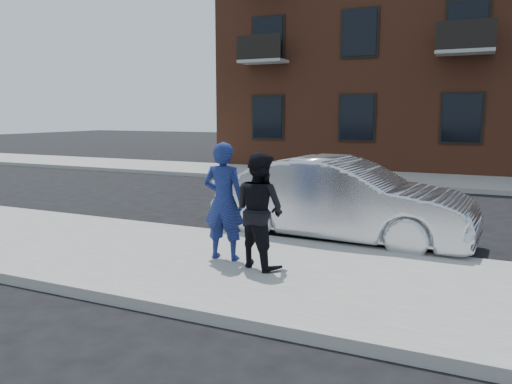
% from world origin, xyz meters
% --- Properties ---
extents(ground, '(100.00, 100.00, 0.00)m').
position_xyz_m(ground, '(0.00, 0.00, 0.00)').
color(ground, black).
rests_on(ground, ground).
extents(near_sidewalk, '(50.00, 3.50, 0.15)m').
position_xyz_m(near_sidewalk, '(0.00, -0.25, 0.07)').
color(near_sidewalk, gray).
rests_on(near_sidewalk, ground).
extents(near_curb, '(50.00, 0.10, 0.15)m').
position_xyz_m(near_curb, '(0.00, 1.55, 0.07)').
color(near_curb, '#999691').
rests_on(near_curb, ground).
extents(far_sidewalk, '(50.00, 3.50, 0.15)m').
position_xyz_m(far_sidewalk, '(0.00, 11.25, 0.07)').
color(far_sidewalk, gray).
rests_on(far_sidewalk, ground).
extents(far_curb, '(50.00, 0.10, 0.15)m').
position_xyz_m(far_curb, '(0.00, 9.45, 0.07)').
color(far_curb, '#999691').
rests_on(far_curb, ground).
extents(silver_sedan, '(4.82, 1.95, 1.56)m').
position_xyz_m(silver_sedan, '(-1.42, 2.30, 0.78)').
color(silver_sedan, '#B7BABF').
rests_on(silver_sedan, ground).
extents(man_hoodie, '(0.69, 0.52, 1.80)m').
position_xyz_m(man_hoodie, '(-2.62, -0.06, 1.05)').
color(man_hoodie, navy).
rests_on(man_hoodie, near_sidewalk).
extents(man_peacoat, '(0.99, 0.89, 1.67)m').
position_xyz_m(man_peacoat, '(-1.97, -0.19, 0.99)').
color(man_peacoat, black).
rests_on(man_peacoat, near_sidewalk).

